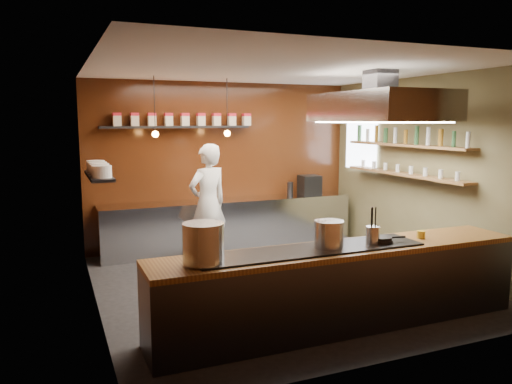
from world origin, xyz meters
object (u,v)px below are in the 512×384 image
stockpot_large (203,243)px  espresso_machine (310,185)px  extractor_hood (379,106)px  chef (208,203)px  stockpot_small (329,234)px

stockpot_large → espresso_machine: 5.01m
extractor_hood → chef: 3.11m
extractor_hood → stockpot_small: extractor_hood is taller
stockpot_large → espresso_machine: bearing=49.7°
stockpot_small → espresso_machine: 4.19m
stockpot_small → stockpot_large: bearing=-178.3°
extractor_hood → stockpot_small: 2.39m
stockpot_large → stockpot_small: size_ratio=1.27×
extractor_hood → stockpot_small: (-1.49, -1.22, -1.42)m
stockpot_large → stockpot_small: stockpot_large is taller
stockpot_small → chef: (-0.41, 3.14, -0.12)m
extractor_hood → stockpot_large: 3.47m
stockpot_large → chef: size_ratio=0.21×
extractor_hood → chef: bearing=134.8°
extractor_hood → stockpot_large: extractor_hood is taller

